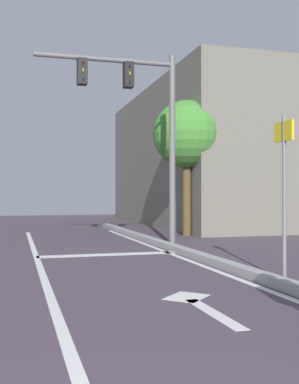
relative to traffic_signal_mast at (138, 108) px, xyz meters
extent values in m
cube|color=silver|center=(-2.59, -4.70, -3.52)|extent=(0.12, 20.00, 0.01)
cube|color=silver|center=(0.29, -4.70, -3.52)|extent=(0.12, 20.00, 0.01)
cube|color=silver|center=(-1.07, -1.50, -3.52)|extent=(3.04, 0.40, 0.01)
cube|color=silver|center=(-0.92, -6.85, -3.52)|extent=(0.16, 1.40, 0.01)
cube|color=silver|center=(-0.92, -6.00, -3.52)|extent=(0.71, 0.71, 0.01)
cube|color=#999896|center=(0.54, -4.70, -3.45)|extent=(0.24, 24.00, 0.14)
cylinder|color=#626060|center=(0.92, 0.00, -1.05)|extent=(0.16, 0.16, 4.95)
cylinder|color=#626060|center=(-0.84, 0.00, 1.18)|extent=(3.53, 0.12, 0.12)
cube|color=black|center=(-0.26, 0.00, 0.83)|extent=(0.24, 0.28, 0.64)
cylinder|color=#3A0605|center=(-0.26, -0.15, 1.03)|extent=(0.02, 0.10, 0.10)
cylinder|color=yellow|center=(-0.26, -0.15, 0.83)|extent=(0.02, 0.10, 0.10)
cylinder|color=black|center=(-0.26, -0.15, 0.63)|extent=(0.02, 0.10, 0.10)
cube|color=black|center=(-1.43, 0.00, 0.83)|extent=(0.24, 0.28, 0.64)
cylinder|color=#3A0605|center=(-1.43, -0.15, 1.03)|extent=(0.02, 0.10, 0.10)
cylinder|color=yellow|center=(-1.43, -0.15, 0.83)|extent=(0.02, 0.10, 0.10)
cylinder|color=black|center=(-1.43, -0.15, 0.63)|extent=(0.02, 0.10, 0.10)
cylinder|color=slate|center=(0.91, -5.33, -2.26)|extent=(0.06, 0.06, 2.52)
cube|color=yellow|center=(0.91, -5.33, -1.25)|extent=(0.07, 0.44, 0.30)
cylinder|color=brown|center=(2.28, 2.57, -2.22)|extent=(0.28, 0.28, 2.61)
sphere|color=#408330|center=(2.28, 2.57, -0.26)|extent=(2.17, 2.17, 2.17)
cube|color=#686558|center=(6.95, 8.13, -0.56)|extent=(9.01, 12.78, 5.93)
camera|label=1|loc=(-3.03, -11.65, -2.22)|focal=44.15mm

